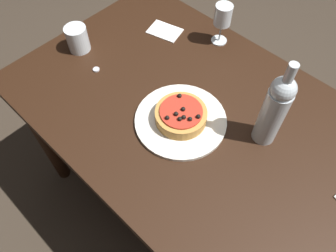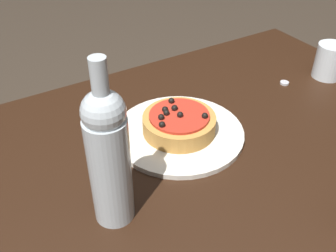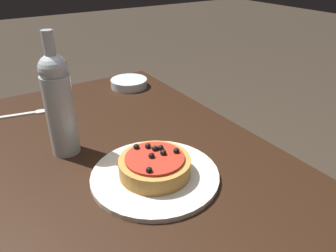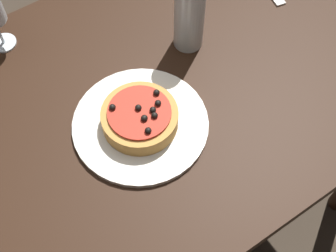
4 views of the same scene
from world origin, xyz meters
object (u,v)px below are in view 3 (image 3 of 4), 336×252
at_px(side_bowl, 129,83).
at_px(wine_bottle, 59,103).
at_px(pizza, 155,165).
at_px(dining_table, 127,212).
at_px(dinner_plate, 155,175).
at_px(fork, 29,113).

bearing_deg(side_bowl, wine_bottle, 133.30).
xyz_separation_m(pizza, wine_bottle, (0.22, 0.14, 0.10)).
distance_m(pizza, wine_bottle, 0.28).
relative_size(dining_table, wine_bottle, 4.22).
height_order(dinner_plate, wine_bottle, wine_bottle).
xyz_separation_m(dining_table, pizza, (-0.03, -0.06, 0.13)).
bearing_deg(pizza, dining_table, 62.70).
bearing_deg(fork, wine_bottle, -71.82).
height_order(wine_bottle, side_bowl, wine_bottle).
xyz_separation_m(dining_table, wine_bottle, (0.19, 0.07, 0.24)).
height_order(pizza, side_bowl, pizza).
xyz_separation_m(dinner_plate, wine_bottle, (0.22, 0.14, 0.13)).
bearing_deg(dining_table, dinner_plate, -117.52).
bearing_deg(dinner_plate, pizza, -43.36).
bearing_deg(dining_table, side_bowl, -27.83).
xyz_separation_m(dining_table, side_bowl, (0.52, -0.27, 0.12)).
height_order(pizza, fork, pizza).
bearing_deg(pizza, fork, 18.62).
bearing_deg(pizza, wine_bottle, 31.40).
height_order(dinner_plate, fork, dinner_plate).
height_order(side_bowl, fork, side_bowl).
relative_size(wine_bottle, side_bowl, 2.24).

